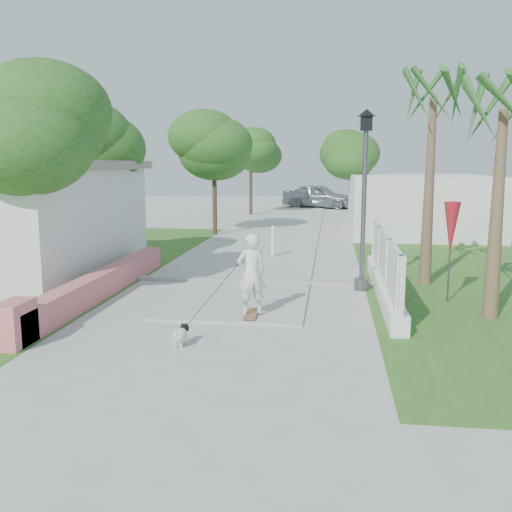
% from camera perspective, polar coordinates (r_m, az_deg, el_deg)
% --- Properties ---
extents(ground, '(90.00, 90.00, 0.00)m').
position_cam_1_polar(ground, '(9.53, -5.78, -10.15)').
color(ground, '#B7B7B2').
rests_on(ground, ground).
extents(path_strip, '(3.20, 36.00, 0.06)m').
position_cam_1_polar(path_strip, '(28.98, 3.31, 3.10)').
color(path_strip, '#B7B7B2').
rests_on(path_strip, ground).
extents(curb, '(6.50, 0.25, 0.10)m').
position_cam_1_polar(curb, '(15.21, -0.60, -2.51)').
color(curb, '#999993').
rests_on(curb, ground).
extents(grass_left, '(8.00, 20.00, 0.01)m').
position_cam_1_polar(grass_left, '(19.31, -20.74, -0.71)').
color(grass_left, '#38611E').
rests_on(grass_left, ground).
extents(grass_right, '(8.00, 20.00, 0.01)m').
position_cam_1_polar(grass_right, '(17.72, 23.43, -1.73)').
color(grass_right, '#38611E').
rests_on(grass_right, ground).
extents(pink_wall, '(0.45, 8.20, 0.80)m').
position_cam_1_polar(pink_wall, '(13.72, -15.88, -3.05)').
color(pink_wall, '#D46C6C').
rests_on(pink_wall, ground).
extents(lattice_fence, '(0.35, 7.00, 1.50)m').
position_cam_1_polar(lattice_fence, '(14.04, 12.68, -1.67)').
color(lattice_fence, white).
rests_on(lattice_fence, ground).
extents(building_right, '(6.00, 8.00, 2.60)m').
position_cam_1_polar(building_right, '(27.08, 15.83, 5.02)').
color(building_right, silver).
rests_on(building_right, ground).
extents(street_lamp, '(0.44, 0.44, 4.44)m').
position_cam_1_polar(street_lamp, '(14.27, 10.77, 6.18)').
color(street_lamp, '#59595E').
rests_on(street_lamp, ground).
extents(bollard, '(0.14, 0.14, 1.09)m').
position_cam_1_polar(bollard, '(19.01, 1.70, 1.51)').
color(bollard, white).
rests_on(bollard, ground).
extents(patio_umbrella, '(0.36, 0.36, 2.30)m').
position_cam_1_polar(patio_umbrella, '(13.59, 18.93, 2.56)').
color(patio_umbrella, '#59595E').
rests_on(patio_umbrella, ground).
extents(tree_left_near, '(3.60, 3.60, 5.28)m').
position_cam_1_polar(tree_left_near, '(13.45, -22.26, 11.43)').
color(tree_left_near, '#4C3826').
rests_on(tree_left_near, ground).
extents(tree_left_mid, '(3.20, 3.20, 4.85)m').
position_cam_1_polar(tree_left_mid, '(18.81, -16.52, 9.95)').
color(tree_left_mid, '#4C3826').
rests_on(tree_left_mid, ground).
extents(tree_path_left, '(3.40, 3.40, 5.23)m').
position_cam_1_polar(tree_path_left, '(25.24, -4.18, 10.79)').
color(tree_path_left, '#4C3826').
rests_on(tree_path_left, ground).
extents(tree_path_right, '(3.00, 3.00, 4.79)m').
position_cam_1_polar(tree_path_right, '(28.74, 9.89, 9.84)').
color(tree_path_right, '#4C3826').
rests_on(tree_path_right, ground).
extents(tree_path_far, '(3.20, 3.20, 5.17)m').
position_cam_1_polar(tree_path_far, '(35.06, -0.50, 10.39)').
color(tree_path_far, '#4C3826').
rests_on(tree_path_far, ground).
extents(palm_far, '(1.80, 1.80, 5.30)m').
position_cam_1_polar(palm_far, '(15.49, 17.27, 13.79)').
color(palm_far, brown).
rests_on(palm_far, ground).
extents(palm_near, '(1.80, 1.80, 4.70)m').
position_cam_1_polar(palm_near, '(12.40, 23.47, 12.21)').
color(palm_near, brown).
rests_on(palm_near, ground).
extents(skateboarder, '(1.34, 2.22, 1.76)m').
position_cam_1_polar(skateboarder, '(11.08, -3.26, -3.19)').
color(skateboarder, brown).
rests_on(skateboarder, ground).
extents(dog, '(0.30, 0.55, 0.38)m').
position_cam_1_polar(dog, '(10.11, -7.52, -7.79)').
color(dog, silver).
rests_on(dog, ground).
extents(parked_car, '(5.34, 3.16, 1.70)m').
position_cam_1_polar(parked_car, '(40.46, 6.26, 5.99)').
color(parked_car, '#98999F').
rests_on(parked_car, ground).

